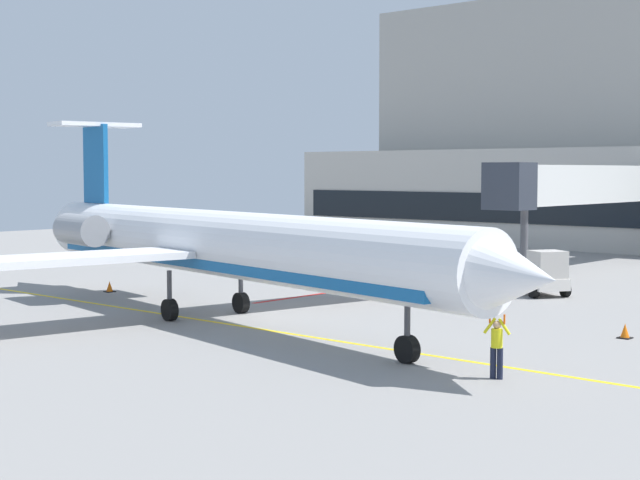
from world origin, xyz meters
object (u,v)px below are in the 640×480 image
marshaller (497,346)px  belt_loader (541,275)px  baggage_tug (344,249)px  regional_jet (217,244)px  pushback_tractor (486,247)px

marshaller → belt_loader: bearing=115.2°
baggage_tug → belt_loader: bearing=-19.8°
regional_jet → baggage_tug: (-12.25, 22.49, -2.22)m
regional_jet → pushback_tractor: (-5.55, 29.52, -2.18)m
pushback_tractor → marshaller: pushback_tractor is taller
baggage_tug → belt_loader: (18.43, -6.64, 0.11)m
baggage_tug → pushback_tractor: (6.70, 7.03, 0.04)m
pushback_tractor → marshaller: size_ratio=1.65×
belt_loader → marshaller: bearing=-64.8°
regional_jet → marshaller: 15.02m
regional_jet → baggage_tug: regional_jet is taller
regional_jet → marshaller: regional_jet is taller
pushback_tractor → baggage_tug: bearing=-133.6°
regional_jet → baggage_tug: size_ratio=8.69×
baggage_tug → marshaller: 36.57m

